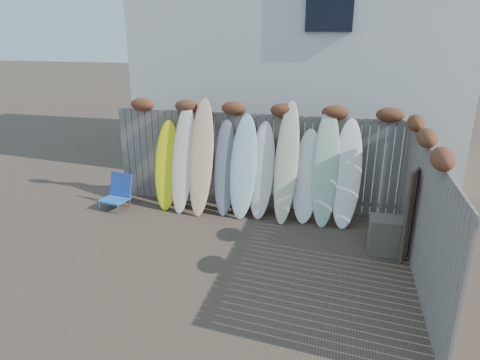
% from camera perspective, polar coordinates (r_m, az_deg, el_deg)
% --- Properties ---
extents(ground, '(80.00, 80.00, 0.00)m').
position_cam_1_polar(ground, '(7.18, -2.26, -10.70)').
color(ground, '#493A2D').
extents(back_fence, '(6.05, 0.28, 2.24)m').
position_cam_1_polar(back_fence, '(8.86, 2.17, 3.60)').
color(back_fence, slate).
rests_on(back_fence, ground).
extents(right_fence, '(0.28, 4.40, 2.24)m').
position_cam_1_polar(right_fence, '(6.81, 23.34, -3.40)').
color(right_fence, slate).
rests_on(right_fence, ground).
extents(house, '(8.50, 5.50, 6.33)m').
position_cam_1_polar(house, '(12.53, 8.25, 17.44)').
color(house, silver).
rests_on(house, ground).
extents(beach_chair, '(0.62, 0.65, 0.71)m').
position_cam_1_polar(beach_chair, '(9.47, -15.99, -1.56)').
color(beach_chair, '#2360B1').
rests_on(beach_chair, ground).
extents(wooden_crate, '(0.53, 0.45, 0.62)m').
position_cam_1_polar(wooden_crate, '(7.70, 18.80, -6.98)').
color(wooden_crate, brown).
rests_on(wooden_crate, ground).
extents(lattice_panel, '(0.46, 0.97, 1.56)m').
position_cam_1_polar(lattice_panel, '(7.68, 22.35, -3.68)').
color(lattice_panel, brown).
rests_on(lattice_panel, ground).
extents(surfboard_0, '(0.56, 0.69, 1.83)m').
position_cam_1_polar(surfboard_0, '(9.08, -9.72, 1.94)').
color(surfboard_0, '#F3EE0A').
rests_on(surfboard_0, ground).
extents(surfboard_1, '(0.50, 0.79, 2.19)m').
position_cam_1_polar(surfboard_1, '(8.86, -7.59, 2.85)').
color(surfboard_1, '#FEE5C8').
rests_on(surfboard_1, ground).
extents(surfboard_2, '(0.51, 0.82, 2.31)m').
position_cam_1_polar(surfboard_2, '(8.69, -5.19, 3.02)').
color(surfboard_2, '#ECBD7E').
rests_on(surfboard_2, ground).
extents(surfboard_3, '(0.52, 0.72, 1.90)m').
position_cam_1_polar(surfboard_3, '(8.68, -2.03, 1.65)').
color(surfboard_3, slate).
rests_on(surfboard_3, ground).
extents(surfboard_4, '(0.56, 0.73, 2.03)m').
position_cam_1_polar(surfboard_4, '(8.52, 0.45, 1.79)').
color(surfboard_4, silver).
rests_on(surfboard_4, ground).
extents(surfboard_5, '(0.54, 0.70, 1.89)m').
position_cam_1_polar(surfboard_5, '(8.53, 2.91, 1.28)').
color(surfboard_5, silver).
rests_on(surfboard_5, ground).
extents(surfboard_6, '(0.50, 0.84, 2.31)m').
position_cam_1_polar(surfboard_6, '(8.34, 6.21, 2.28)').
color(surfboard_6, beige).
rests_on(surfboard_6, ground).
extents(surfboard_7, '(0.58, 0.68, 1.80)m').
position_cam_1_polar(surfboard_7, '(8.43, 8.89, 0.49)').
color(surfboard_7, white).
rests_on(surfboard_7, ground).
extents(surfboard_8, '(0.51, 0.78, 2.20)m').
position_cam_1_polar(surfboard_8, '(8.32, 11.34, 1.56)').
color(surfboard_8, '#AACEA9').
rests_on(surfboard_8, ground).
extents(surfboard_9, '(0.57, 0.74, 2.03)m').
position_cam_1_polar(surfboard_9, '(8.34, 14.05, 0.78)').
color(surfboard_9, white).
rests_on(surfboard_9, ground).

